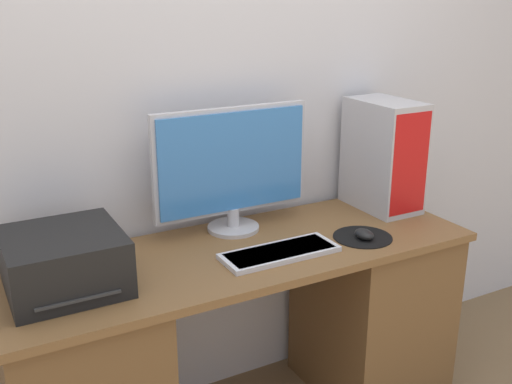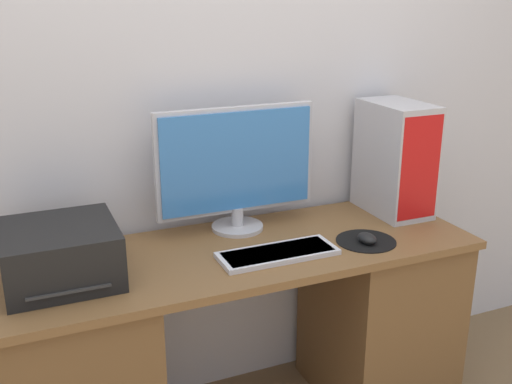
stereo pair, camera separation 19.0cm
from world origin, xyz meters
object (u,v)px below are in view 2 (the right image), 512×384
Objects in this scene: printer at (61,254)px; mouse at (367,238)px; computer_tower at (395,158)px; monitor at (236,165)px; keyboard at (278,253)px.

mouse is at bearing -7.51° from printer.
computer_tower reaches higher than mouse.
monitor is at bearing 139.65° from mouse.
printer reaches higher than mouse.
mouse is (0.35, -0.03, 0.01)m from keyboard.
mouse is 1.08m from printer.
keyboard is at bearing -8.62° from printer.
monitor is at bearing 97.25° from keyboard.
monitor is at bearing 174.06° from computer_tower.
keyboard is 0.35m from mouse.
printer is (-1.36, -0.12, -0.14)m from computer_tower.
keyboard is (0.04, -0.30, -0.25)m from monitor.
monitor is 1.36× the size of computer_tower.
mouse is 0.44m from computer_tower.
computer_tower reaches higher than printer.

